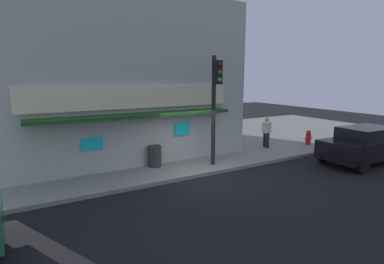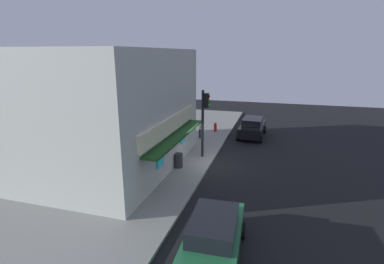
% 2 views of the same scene
% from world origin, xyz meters
% --- Properties ---
extents(ground_plane, '(52.41, 52.41, 0.00)m').
position_xyz_m(ground_plane, '(0.00, 0.00, 0.00)').
color(ground_plane, black).
extents(sidewalk, '(34.94, 11.18, 0.15)m').
position_xyz_m(sidewalk, '(0.00, 5.59, 0.07)').
color(sidewalk, gray).
rests_on(sidewalk, ground_plane).
extents(corner_building, '(11.15, 10.08, 7.16)m').
position_xyz_m(corner_building, '(-1.98, 6.61, 3.72)').
color(corner_building, '#ADB2A8').
rests_on(corner_building, sidewalk).
extents(traffic_light, '(0.32, 0.58, 4.59)m').
position_xyz_m(traffic_light, '(1.04, 0.73, 3.10)').
color(traffic_light, black).
rests_on(traffic_light, sidewalk).
extents(fire_hydrant, '(0.52, 0.28, 0.83)m').
position_xyz_m(fire_hydrant, '(7.78, 1.36, 0.54)').
color(fire_hydrant, red).
rests_on(fire_hydrant, sidewalk).
extents(trash_can, '(0.57, 0.57, 0.90)m').
position_xyz_m(trash_can, '(-1.27, 1.81, 0.59)').
color(trash_can, '#2D2D2D').
rests_on(trash_can, sidewalk).
extents(pedestrian, '(0.62, 0.40, 1.61)m').
position_xyz_m(pedestrian, '(5.26, 2.04, 1.04)').
color(pedestrian, black).
rests_on(pedestrian, sidewalk).
extents(parked_car_black, '(4.51, 2.25, 1.66)m').
position_xyz_m(parked_car_black, '(7.48, -1.98, 0.85)').
color(parked_car_black, black).
rests_on(parked_car_black, ground_plane).
extents(parked_car_green, '(4.49, 2.22, 1.71)m').
position_xyz_m(parked_car_green, '(-8.69, -2.04, 0.87)').
color(parked_car_green, '#1E6038').
rests_on(parked_car_green, ground_plane).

